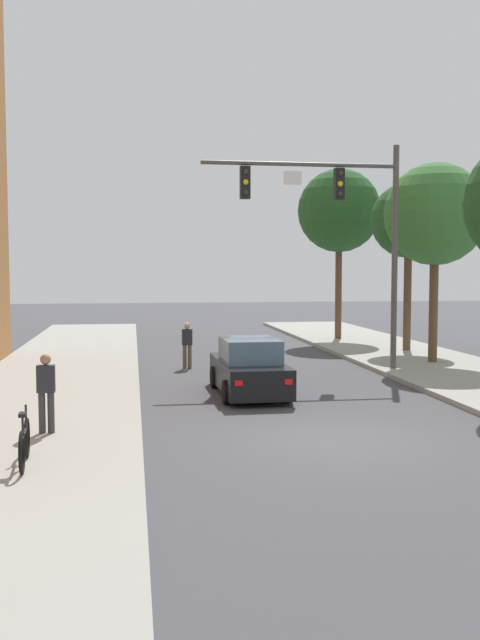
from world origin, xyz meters
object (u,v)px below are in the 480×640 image
at_px(street_tree_farthest, 339,211).
at_px(car_lead_black, 249,369).
at_px(traffic_signal_mast, 341,214).
at_px(pedestrian_sidewalk_left_walker, 46,389).
at_px(street_tree_second, 435,215).
at_px(street_tree_third, 409,221).
at_px(pedestrian_crossing_road, 187,343).
at_px(bicycle_leaning, 24,443).

bearing_deg(street_tree_farthest, car_lead_black, -115.75).
bearing_deg(car_lead_black, traffic_signal_mast, 43.58).
bearing_deg(pedestrian_sidewalk_left_walker, street_tree_second, 36.96).
xyz_separation_m(car_lead_black, street_tree_farthest, (6.66, 13.82, 5.58)).
xyz_separation_m(pedestrian_sidewalk_left_walker, street_tree_third, (13.07, 13.18, 4.43)).
xyz_separation_m(pedestrian_sidewalk_left_walker, street_tree_second, (12.57, 9.46, 4.40)).
relative_size(pedestrian_crossing_road, street_tree_farthest, 0.20).
bearing_deg(street_tree_third, pedestrian_crossing_road, -161.61).
height_order(bicycle_leaning, street_tree_farthest, street_tree_farthest).
xyz_separation_m(street_tree_third, street_tree_farthest, (-1.41, 5.22, 0.81)).
bearing_deg(street_tree_second, car_lead_black, -147.26).
bearing_deg(street_tree_farthest, bicycle_leaning, -119.40).
height_order(traffic_signal_mast, street_tree_second, traffic_signal_mast).
xyz_separation_m(pedestrian_sidewalk_left_walker, street_tree_farthest, (11.65, 18.40, 5.24)).
bearing_deg(pedestrian_crossing_road, street_tree_farthest, 46.26).
distance_m(pedestrian_crossing_road, street_tree_second, 10.02).
distance_m(pedestrian_sidewalk_left_walker, pedestrian_crossing_road, 10.70).
bearing_deg(pedestrian_crossing_road, car_lead_black, -76.36).
bearing_deg(street_tree_farthest, pedestrian_sidewalk_left_walker, -122.35).
height_order(car_lead_black, street_tree_farthest, street_tree_farthest).
bearing_deg(bicycle_leaning, street_tree_third, 49.89).
distance_m(traffic_signal_mast, street_tree_third, 6.74).
distance_m(bicycle_leaning, street_tree_second, 18.05).
relative_size(car_lead_black, street_tree_farthest, 0.52).
height_order(pedestrian_crossing_road, street_tree_farthest, street_tree_farthest).
distance_m(car_lead_black, street_tree_third, 12.72).
bearing_deg(car_lead_black, street_tree_third, 46.78).
bearing_deg(traffic_signal_mast, pedestrian_sidewalk_left_walker, -137.00).
height_order(pedestrian_sidewalk_left_walker, street_tree_third, street_tree_third).
relative_size(pedestrian_sidewalk_left_walker, street_tree_farthest, 0.20).
xyz_separation_m(car_lead_black, street_tree_third, (8.08, 8.60, 4.77)).
xyz_separation_m(traffic_signal_mast, street_tree_farthest, (2.99, 10.32, 0.95)).
xyz_separation_m(car_lead_black, street_tree_second, (7.58, 4.87, 4.74)).
relative_size(traffic_signal_mast, street_tree_third, 1.08).
bearing_deg(street_tree_third, street_tree_farthest, 105.15).
height_order(car_lead_black, street_tree_second, street_tree_second).
distance_m(traffic_signal_mast, street_tree_second, 4.14).
relative_size(traffic_signal_mast, pedestrian_crossing_road, 4.57).
height_order(car_lead_black, pedestrian_crossing_road, pedestrian_crossing_road).
relative_size(car_lead_black, street_tree_third, 0.61).
height_order(street_tree_third, street_tree_farthest, street_tree_farthest).
distance_m(pedestrian_crossing_road, street_tree_farthest, 12.75).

